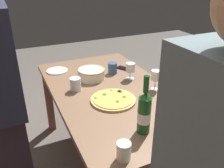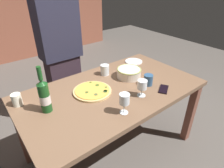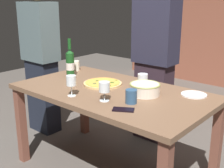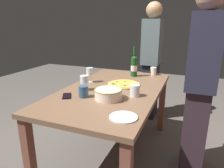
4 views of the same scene
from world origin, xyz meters
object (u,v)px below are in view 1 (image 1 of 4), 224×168
(wine_glass_near_pizza, at_px, (156,76))
(wine_glass_by_bottle, at_px, (130,68))
(cup_amber, at_px, (75,84))
(side_plate, at_px, (57,71))
(serving_bowl, at_px, (91,73))
(person_host, at_px, (4,106))
(dining_table, at_px, (112,100))
(cup_spare, at_px, (124,151))
(pizza, at_px, (113,99))
(cup_ceramic, at_px, (112,68))
(wine_bottle, at_px, (144,112))
(cell_phone, at_px, (124,68))

(wine_glass_near_pizza, relative_size, wine_glass_by_bottle, 1.12)
(cup_amber, bearing_deg, side_plate, 6.05)
(serving_bowl, relative_size, person_host, 0.14)
(serving_bowl, relative_size, wine_glass_near_pizza, 1.47)
(dining_table, distance_m, cup_spare, 0.78)
(wine_glass_near_pizza, height_order, person_host, person_host)
(pizza, xyz_separation_m, wine_glass_by_bottle, (0.29, -0.30, 0.09))
(dining_table, height_order, cup_ceramic, cup_ceramic)
(cup_spare, bearing_deg, cup_ceramic, -21.89)
(serving_bowl, height_order, cup_ceramic, cup_ceramic)
(wine_bottle, height_order, side_plate, wine_bottle)
(dining_table, height_order, pizza, pizza)
(dining_table, distance_m, cup_ceramic, 0.36)
(pizza, distance_m, wine_glass_near_pizza, 0.39)
(wine_glass_near_pizza, distance_m, cup_ceramic, 0.47)
(serving_bowl, distance_m, wine_glass_near_pizza, 0.56)
(pizza, distance_m, side_plate, 0.77)
(dining_table, bearing_deg, cup_spare, 159.68)
(dining_table, height_order, side_plate, side_plate)
(serving_bowl, bearing_deg, cell_phone, -77.52)
(cup_amber, bearing_deg, cell_phone, -67.11)
(wine_bottle, bearing_deg, serving_bowl, 1.07)
(wine_glass_near_pizza, xyz_separation_m, cell_phone, (0.48, 0.02, -0.11))
(cup_amber, xyz_separation_m, cell_phone, (0.23, -0.55, -0.05))
(wine_glass_by_bottle, bearing_deg, dining_table, 118.80)
(pizza, bearing_deg, cup_spare, 160.14)
(dining_table, relative_size, pizza, 4.86)
(pizza, relative_size, side_plate, 1.68)
(wine_glass_by_bottle, distance_m, person_host, 1.04)
(wine_glass_by_bottle, bearing_deg, wine_bottle, 157.20)
(pizza, distance_m, cell_phone, 0.62)
(wine_glass_by_bottle, xyz_separation_m, side_plate, (0.43, 0.54, -0.09))
(wine_bottle, distance_m, wine_glass_near_pizza, 0.57)
(wine_glass_near_pizza, relative_size, person_host, 0.10)
(dining_table, distance_m, cell_phone, 0.46)
(dining_table, distance_m, cup_amber, 0.32)
(cup_spare, bearing_deg, pizza, -19.86)
(pizza, distance_m, cup_ceramic, 0.51)
(dining_table, bearing_deg, wine_bottle, 174.07)
(pizza, height_order, cup_ceramic, cup_ceramic)
(wine_glass_by_bottle, bearing_deg, side_plate, 51.31)
(cup_amber, bearing_deg, dining_table, -113.81)
(cup_ceramic, distance_m, cell_phone, 0.16)
(serving_bowl, xyz_separation_m, person_host, (-0.37, 0.71, 0.06))
(cup_spare, bearing_deg, side_plate, 2.00)
(serving_bowl, height_order, cup_amber, cup_amber)
(cell_phone, bearing_deg, serving_bowl, -18.48)
(wine_bottle, xyz_separation_m, side_plate, (1.13, 0.25, -0.13))
(dining_table, xyz_separation_m, wine_bottle, (-0.57, 0.06, 0.23))
(wine_glass_near_pizza, distance_m, wine_glass_by_bottle, 0.28)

